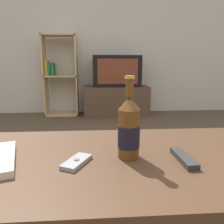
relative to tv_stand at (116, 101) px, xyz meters
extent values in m
cube|color=beige|center=(-0.30, 0.29, 1.07)|extent=(8.00, 0.05, 2.60)
cube|color=#422B1C|center=(-0.30, -2.73, 0.22)|extent=(1.34, 0.64, 0.04)
cylinder|color=#382417|center=(0.31, -2.47, -0.02)|extent=(0.07, 0.07, 0.43)
cube|color=#4C3828|center=(0.00, 0.00, 0.00)|extent=(1.01, 0.44, 0.47)
cube|color=black|center=(0.00, 0.00, 0.47)|extent=(0.73, 0.42, 0.47)
cube|color=maroon|center=(0.00, -0.22, 0.47)|extent=(0.60, 0.01, 0.37)
cube|color=tan|center=(-1.12, 0.08, 0.39)|extent=(0.02, 0.30, 1.25)
cube|color=tan|center=(-0.62, 0.08, 0.39)|extent=(0.02, 0.30, 1.25)
cube|color=tan|center=(-0.87, 0.08, -0.22)|extent=(0.52, 0.30, 0.02)
cube|color=tan|center=(-0.87, 0.08, 0.39)|extent=(0.52, 0.30, 0.02)
cube|color=tan|center=(-0.87, 0.08, 1.01)|extent=(0.52, 0.30, 0.02)
cube|color=#B7932D|center=(-1.08, 0.08, 0.52)|extent=(0.04, 0.21, 0.23)
cube|color=#236B38|center=(-1.03, 0.08, 0.50)|extent=(0.03, 0.21, 0.19)
cube|color=#236B38|center=(-0.99, 0.08, 0.50)|extent=(0.04, 0.21, 0.20)
cylinder|color=#563314|center=(-0.20, -2.74, 0.33)|extent=(0.07, 0.07, 0.17)
cylinder|color=black|center=(-0.20, -2.74, 0.32)|extent=(0.08, 0.08, 0.08)
cone|color=#563314|center=(-0.20, -2.74, 0.44)|extent=(0.07, 0.07, 0.04)
cylinder|color=#563314|center=(-0.20, -2.74, 0.49)|extent=(0.03, 0.03, 0.06)
cylinder|color=#B79333|center=(-0.20, -2.74, 0.52)|extent=(0.03, 0.03, 0.01)
cube|color=gray|center=(-0.38, -2.78, 0.25)|extent=(0.10, 0.13, 0.01)
cylinder|color=slate|center=(-0.38, -2.78, 0.26)|extent=(0.02, 0.02, 0.00)
cube|color=#282828|center=(-0.02, -2.79, 0.25)|extent=(0.04, 0.16, 0.02)
camera|label=1|loc=(-0.31, -3.46, 0.56)|focal=35.00mm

